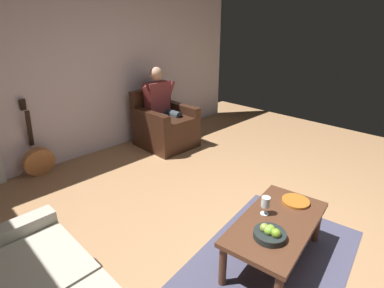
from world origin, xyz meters
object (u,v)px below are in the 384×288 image
at_px(armchair, 164,127).
at_px(decorative_dish, 296,201).
at_px(guitar, 38,159).
at_px(wine_glass_near, 266,203).
at_px(fruit_bowl, 270,233).
at_px(coffee_table, 276,227).
at_px(person_seated, 162,104).

relative_size(armchair, decorative_dish, 3.71).
xyz_separation_m(guitar, decorative_dish, (-1.17, 2.99, 0.19)).
distance_m(armchair, decorative_dish, 2.69).
bearing_deg(wine_glass_near, fruit_bowl, 38.85).
bearing_deg(fruit_bowl, coffee_table, -164.68).
relative_size(coffee_table, wine_glass_near, 6.77).
height_order(wine_glass_near, fruit_bowl, wine_glass_near).
distance_m(coffee_table, decorative_dish, 0.36).
xyz_separation_m(armchair, decorative_dish, (0.68, 2.61, 0.10)).
xyz_separation_m(armchair, wine_glass_near, (1.02, 2.50, 0.20)).
bearing_deg(armchair, person_seated, -90.00).
height_order(person_seated, decorative_dish, person_seated).
bearing_deg(decorative_dish, guitar, -68.68).
height_order(coffee_table, wine_glass_near, wine_glass_near).
xyz_separation_m(coffee_table, fruit_bowl, (0.22, 0.06, 0.10)).
relative_size(person_seated, wine_glass_near, 7.71).
relative_size(person_seated, guitar, 1.24).
bearing_deg(fruit_bowl, wine_glass_near, -141.15).
bearing_deg(person_seated, wine_glass_near, 68.86).
relative_size(armchair, fruit_bowl, 3.70).
bearing_deg(armchair, decorative_dish, 76.07).
height_order(armchair, person_seated, person_seated).
xyz_separation_m(wine_glass_near, fruit_bowl, (0.23, 0.19, -0.07)).
height_order(person_seated, guitar, person_seated).
bearing_deg(person_seated, armchair, 90.00).
height_order(armchair, coffee_table, armchair).
distance_m(coffee_table, fruit_bowl, 0.25).
relative_size(armchair, coffee_table, 0.81).
xyz_separation_m(person_seated, guitar, (1.85, -0.33, -0.45)).
bearing_deg(coffee_table, decorative_dish, -176.58).
height_order(armchair, wine_glass_near, armchair).
distance_m(person_seated, wine_glass_near, 2.75).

